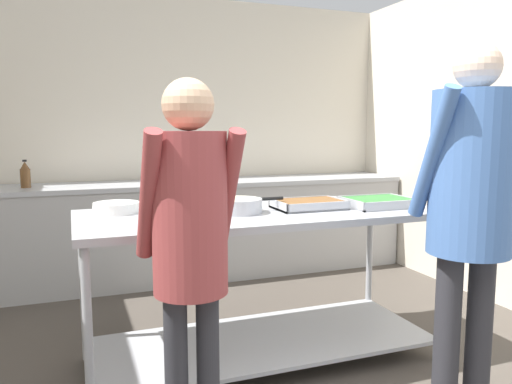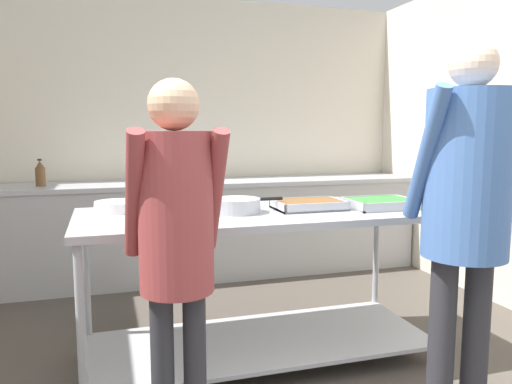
{
  "view_description": "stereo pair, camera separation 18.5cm",
  "coord_description": "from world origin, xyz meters",
  "px_view_note": "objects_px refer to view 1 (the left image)",
  "views": [
    {
      "loc": [
        -0.9,
        -1.13,
        1.39
      ],
      "look_at": [
        0.14,
        1.65,
        1.02
      ],
      "focal_mm": 35.0,
      "sensor_mm": 36.0,
      "label": 1
    },
    {
      "loc": [
        -0.73,
        -1.19,
        1.39
      ],
      "look_at": [
        0.14,
        1.65,
        1.02
      ],
      "focal_mm": 35.0,
      "sensor_mm": 36.0,
      "label": 2
    }
  ],
  "objects_px": {
    "broccoli_bowl": "(177,210)",
    "guest_serving_left": "(471,193)",
    "plate_stack": "(116,208)",
    "guest_serving_right": "(190,227)",
    "water_bottle": "(25,175)",
    "sauce_pan": "(238,205)",
    "serving_tray_roast": "(378,202)",
    "serving_tray_vegetables": "(309,204)"
  },
  "relations": [
    {
      "from": "plate_stack",
      "to": "water_bottle",
      "type": "height_order",
      "value": "water_bottle"
    },
    {
      "from": "sauce_pan",
      "to": "serving_tray_vegetables",
      "type": "xyz_separation_m",
      "value": [
        0.44,
        -0.01,
        -0.02
      ]
    },
    {
      "from": "plate_stack",
      "to": "guest_serving_right",
      "type": "distance_m",
      "value": 0.97
    },
    {
      "from": "guest_serving_right",
      "to": "water_bottle",
      "type": "height_order",
      "value": "guest_serving_right"
    },
    {
      "from": "broccoli_bowl",
      "to": "sauce_pan",
      "type": "xyz_separation_m",
      "value": [
        0.36,
        0.06,
        0.0
      ]
    },
    {
      "from": "broccoli_bowl",
      "to": "serving_tray_vegetables",
      "type": "distance_m",
      "value": 0.81
    },
    {
      "from": "serving_tray_roast",
      "to": "guest_serving_right",
      "type": "xyz_separation_m",
      "value": [
        -1.33,
        -0.62,
        0.05
      ]
    },
    {
      "from": "serving_tray_vegetables",
      "to": "plate_stack",
      "type": "bearing_deg",
      "value": 167.12
    },
    {
      "from": "broccoli_bowl",
      "to": "guest_serving_left",
      "type": "height_order",
      "value": "guest_serving_left"
    },
    {
      "from": "broccoli_bowl",
      "to": "guest_serving_right",
      "type": "xyz_separation_m",
      "value": [
        -0.08,
        -0.64,
        0.04
      ]
    },
    {
      "from": "guest_serving_left",
      "to": "water_bottle",
      "type": "distance_m",
      "value": 3.43
    },
    {
      "from": "plate_stack",
      "to": "serving_tray_roast",
      "type": "bearing_deg",
      "value": -11.95
    },
    {
      "from": "broccoli_bowl",
      "to": "serving_tray_vegetables",
      "type": "xyz_separation_m",
      "value": [
        0.81,
        0.06,
        -0.02
      ]
    },
    {
      "from": "water_bottle",
      "to": "guest_serving_right",
      "type": "bearing_deg",
      "value": -72.56
    },
    {
      "from": "plate_stack",
      "to": "sauce_pan",
      "type": "bearing_deg",
      "value": -20.59
    },
    {
      "from": "broccoli_bowl",
      "to": "water_bottle",
      "type": "height_order",
      "value": "water_bottle"
    },
    {
      "from": "broccoli_bowl",
      "to": "sauce_pan",
      "type": "bearing_deg",
      "value": 9.45
    },
    {
      "from": "plate_stack",
      "to": "water_bottle",
      "type": "xyz_separation_m",
      "value": [
        -0.59,
        1.59,
        0.07
      ]
    },
    {
      "from": "broccoli_bowl",
      "to": "guest_serving_right",
      "type": "height_order",
      "value": "guest_serving_right"
    },
    {
      "from": "serving_tray_vegetables",
      "to": "guest_serving_right",
      "type": "distance_m",
      "value": 1.13
    },
    {
      "from": "serving_tray_vegetables",
      "to": "guest_serving_right",
      "type": "height_order",
      "value": "guest_serving_right"
    },
    {
      "from": "plate_stack",
      "to": "guest_serving_left",
      "type": "height_order",
      "value": "guest_serving_left"
    },
    {
      "from": "plate_stack",
      "to": "serving_tray_vegetables",
      "type": "distance_m",
      "value": 1.13
    },
    {
      "from": "guest_serving_right",
      "to": "guest_serving_left",
      "type": "bearing_deg",
      "value": -8.05
    },
    {
      "from": "broccoli_bowl",
      "to": "serving_tray_roast",
      "type": "height_order",
      "value": "broccoli_bowl"
    },
    {
      "from": "guest_serving_left",
      "to": "guest_serving_right",
      "type": "relative_size",
      "value": 1.11
    },
    {
      "from": "plate_stack",
      "to": "sauce_pan",
      "type": "xyz_separation_m",
      "value": [
        0.65,
        -0.25,
        0.02
      ]
    },
    {
      "from": "plate_stack",
      "to": "guest_serving_left",
      "type": "bearing_deg",
      "value": -37.21
    },
    {
      "from": "sauce_pan",
      "to": "guest_serving_right",
      "type": "height_order",
      "value": "guest_serving_right"
    },
    {
      "from": "broccoli_bowl",
      "to": "sauce_pan",
      "type": "height_order",
      "value": "broccoli_bowl"
    },
    {
      "from": "broccoli_bowl",
      "to": "water_bottle",
      "type": "relative_size",
      "value": 1.03
    },
    {
      "from": "broccoli_bowl",
      "to": "serving_tray_vegetables",
      "type": "height_order",
      "value": "broccoli_bowl"
    },
    {
      "from": "plate_stack",
      "to": "guest_serving_left",
      "type": "xyz_separation_m",
      "value": [
        1.49,
        -1.13,
        0.15
      ]
    },
    {
      "from": "guest_serving_left",
      "to": "water_bottle",
      "type": "relative_size",
      "value": 7.65
    },
    {
      "from": "water_bottle",
      "to": "broccoli_bowl",
      "type": "bearing_deg",
      "value": -65.2
    },
    {
      "from": "guest_serving_left",
      "to": "guest_serving_right",
      "type": "distance_m",
      "value": 1.29
    },
    {
      "from": "sauce_pan",
      "to": "broccoli_bowl",
      "type": "bearing_deg",
      "value": -170.55
    },
    {
      "from": "serving_tray_vegetables",
      "to": "sauce_pan",
      "type": "bearing_deg",
      "value": 179.3
    },
    {
      "from": "serving_tray_vegetables",
      "to": "serving_tray_roast",
      "type": "bearing_deg",
      "value": -9.61
    },
    {
      "from": "sauce_pan",
      "to": "guest_serving_left",
      "type": "distance_m",
      "value": 1.22
    },
    {
      "from": "plate_stack",
      "to": "guest_serving_right",
      "type": "height_order",
      "value": "guest_serving_right"
    },
    {
      "from": "sauce_pan",
      "to": "guest_serving_left",
      "type": "height_order",
      "value": "guest_serving_left"
    }
  ]
}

